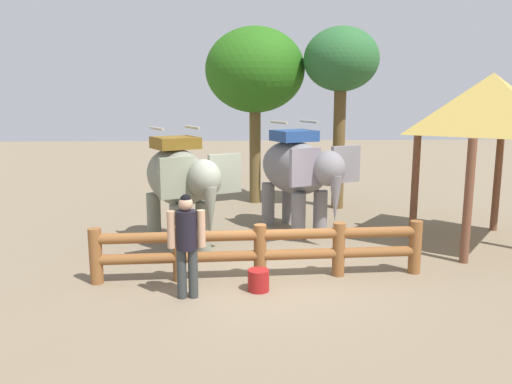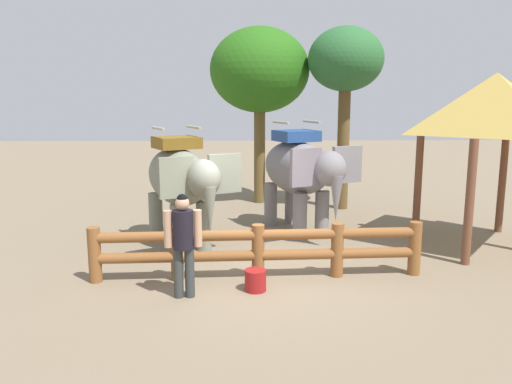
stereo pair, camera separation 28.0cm
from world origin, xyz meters
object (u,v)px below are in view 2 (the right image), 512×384
object	(u,v)px
log_fence	(258,248)
thatched_shelter	(495,106)
elephant_near_left	(181,180)
tourist_woman_in_black	(183,238)
tree_far_left	(260,71)
tree_back_center	(346,64)
feed_bucket	(255,280)
elephant_center	(300,171)

from	to	relation	value
log_fence	thatched_shelter	xyz separation A→B (m)	(5.29, 1.98, 2.61)
elephant_near_left	thatched_shelter	world-z (taller)	thatched_shelter
tourist_woman_in_black	tree_far_left	size ratio (longest dim) A/B	0.33
tree_far_left	tree_back_center	xyz separation A→B (m)	(2.50, -0.99, 0.18)
thatched_shelter	tree_far_left	size ratio (longest dim) A/B	0.71
thatched_shelter	tourist_woman_in_black	bearing A→B (deg)	-156.28
feed_bucket	elephant_center	bearing A→B (deg)	72.99
tree_far_left	feed_bucket	bearing A→B (deg)	-92.43
tree_back_center	feed_bucket	bearing A→B (deg)	-112.59
elephant_center	tree_far_left	xyz separation A→B (m)	(-0.89, 3.82, 2.59)
log_fence	elephant_center	distance (m)	3.65
log_fence	tourist_woman_in_black	distance (m)	1.66
elephant_center	feed_bucket	distance (m)	4.39
elephant_center	tree_far_left	distance (m)	4.70
thatched_shelter	feed_bucket	distance (m)	6.69
tourist_woman_in_black	feed_bucket	xyz separation A→B (m)	(1.24, 0.26, -0.86)
log_fence	tourist_woman_in_black	bearing A→B (deg)	-145.00
elephant_near_left	tourist_woman_in_black	bearing A→B (deg)	-82.99
elephant_center	tourist_woman_in_black	distance (m)	4.93
elephant_center	thatched_shelter	world-z (taller)	thatched_shelter
elephant_center	thatched_shelter	distance (m)	4.64
tree_far_left	tree_back_center	distance (m)	2.70
elephant_near_left	feed_bucket	world-z (taller)	elephant_near_left
thatched_shelter	tree_back_center	bearing A→B (deg)	121.23
elephant_near_left	thatched_shelter	bearing A→B (deg)	-1.82
log_fence	thatched_shelter	distance (m)	6.22
log_fence	tourist_woman_in_black	world-z (taller)	tourist_woman_in_black
elephant_center	thatched_shelter	xyz separation A→B (m)	(4.14, -1.34, 1.63)
elephant_near_left	tourist_woman_in_black	size ratio (longest dim) A/B	1.77
tourist_woman_in_black	tree_back_center	bearing A→B (deg)	60.05
log_fence	elephant_near_left	size ratio (longest dim) A/B	1.97
tree_back_center	tourist_woman_in_black	bearing A→B (deg)	-119.95
tourist_woman_in_black	log_fence	bearing A→B (deg)	35.00
tree_far_left	elephant_near_left	bearing A→B (deg)	-111.58
elephant_near_left	tree_far_left	size ratio (longest dim) A/B	0.58
log_fence	feed_bucket	world-z (taller)	log_fence
log_fence	tree_back_center	size ratio (longest dim) A/B	1.17
log_fence	tree_far_left	xyz separation A→B (m)	(0.26, 7.14, 3.57)
tourist_woman_in_black	elephant_near_left	bearing A→B (deg)	97.01
tourist_woman_in_black	feed_bucket	bearing A→B (deg)	11.81
elephant_near_left	elephant_center	bearing A→B (deg)	21.51
elephant_near_left	elephant_center	size ratio (longest dim) A/B	0.96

